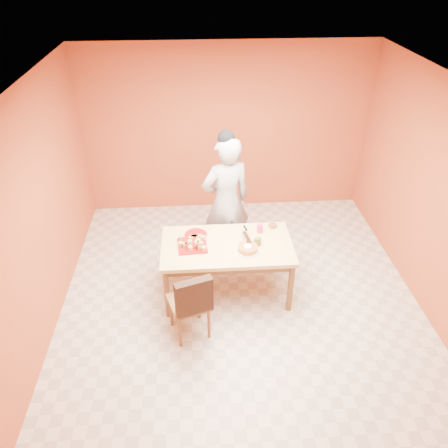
{
  "coord_description": "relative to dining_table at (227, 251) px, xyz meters",
  "views": [
    {
      "loc": [
        -0.5,
        -4.04,
        3.89
      ],
      "look_at": [
        -0.19,
        0.3,
        1.04
      ],
      "focal_mm": 35.0,
      "sensor_mm": 36.0,
      "label": 1
    }
  ],
  "objects": [
    {
      "name": "dining_chair",
      "position": [
        -0.48,
        -0.68,
        -0.18
      ],
      "size": [
        0.55,
        0.61,
        0.93
      ],
      "rotation": [
        0.0,
        0.0,
        0.32
      ],
      "color": "brown",
      "rests_on": "floor"
    },
    {
      "name": "cake_server",
      "position": [
        0.25,
        0.03,
        0.17
      ],
      "size": [
        0.1,
        0.26,
        0.01
      ],
      "primitive_type": "cube",
      "rotation": [
        0.0,
        0.0,
        0.21
      ],
      "color": "silver",
      "rests_on": "sponge_cake"
    },
    {
      "name": "wall_left",
      "position": [
        -2.09,
        -0.26,
        0.68
      ],
      "size": [
        0.0,
        5.0,
        5.0
      ],
      "primitive_type": "plane",
      "rotation": [
        1.57,
        0.0,
        1.57
      ],
      "color": "#B44929",
      "rests_on": "floor"
    },
    {
      "name": "dining_table",
      "position": [
        0.0,
        0.0,
        0.0
      ],
      "size": [
        1.6,
        0.9,
        0.76
      ],
      "color": "#DAC172",
      "rests_on": "floor"
    },
    {
      "name": "wall_right",
      "position": [
        2.41,
        -0.26,
        0.68
      ],
      "size": [
        0.0,
        5.0,
        5.0
      ],
      "primitive_type": "plane",
      "rotation": [
        1.57,
        0.0,
        -1.57
      ],
      "color": "#B44929",
      "rests_on": "floor"
    },
    {
      "name": "white_cake_plate",
      "position": [
        0.24,
        -0.15,
        0.1
      ],
      "size": [
        0.32,
        0.32,
        0.01
      ],
      "primitive_type": "cylinder",
      "rotation": [
        0.0,
        0.0,
        -0.17
      ],
      "color": "white",
      "rests_on": "dining_table"
    },
    {
      "name": "wall_back",
      "position": [
        0.16,
        2.24,
        0.68
      ],
      "size": [
        4.5,
        0.0,
        4.5
      ],
      "primitive_type": "plane",
      "rotation": [
        1.57,
        0.0,
        0.0
      ],
      "color": "#B44929",
      "rests_on": "floor"
    },
    {
      "name": "sponge_cake",
      "position": [
        0.24,
        -0.15,
        0.13
      ],
      "size": [
        0.28,
        0.28,
        0.06
      ],
      "primitive_type": "cylinder",
      "rotation": [
        0.0,
        0.0,
        -0.14
      ],
      "color": "gold",
      "rests_on": "white_cake_plate"
    },
    {
      "name": "floor",
      "position": [
        0.16,
        -0.26,
        -0.67
      ],
      "size": [
        5.0,
        5.0,
        0.0
      ],
      "primitive_type": "plane",
      "color": "beige",
      "rests_on": "ground"
    },
    {
      "name": "magenta_glass",
      "position": [
        0.44,
        0.24,
        0.15
      ],
      "size": [
        0.08,
        0.08,
        0.11
      ],
      "primitive_type": "cylinder",
      "rotation": [
        0.0,
        0.0,
        -0.02
      ],
      "color": "#D11F6A",
      "rests_on": "dining_table"
    },
    {
      "name": "person",
      "position": [
        0.04,
        0.73,
        0.26
      ],
      "size": [
        0.78,
        0.63,
        1.86
      ],
      "primitive_type": "imported",
      "rotation": [
        0.0,
        0.0,
        3.45
      ],
      "color": "#9B9B9E",
      "rests_on": "floor"
    },
    {
      "name": "pastry_platter",
      "position": [
        -0.42,
        -0.01,
        0.1
      ],
      "size": [
        0.37,
        0.37,
        0.02
      ],
      "primitive_type": "cube",
      "rotation": [
        0.0,
        0.0,
        0.07
      ],
      "color": "maroon",
      "rests_on": "dining_table"
    },
    {
      "name": "checker_tin",
      "position": [
        0.62,
        0.35,
        0.11
      ],
      "size": [
        0.13,
        0.13,
        0.03
      ],
      "primitive_type": "cylinder",
      "rotation": [
        0.0,
        0.0,
        0.25
      ],
      "color": "#3C2110",
      "rests_on": "dining_table"
    },
    {
      "name": "red_dinner_plate",
      "position": [
        -0.38,
        0.22,
        0.1
      ],
      "size": [
        0.32,
        0.32,
        0.02
      ],
      "primitive_type": "cylinder",
      "rotation": [
        0.0,
        0.0,
        0.16
      ],
      "color": "maroon",
      "rests_on": "dining_table"
    },
    {
      "name": "ceiling",
      "position": [
        0.16,
        -0.26,
        2.03
      ],
      "size": [
        5.0,
        5.0,
        0.0
      ],
      "primitive_type": "plane",
      "rotation": [
        3.14,
        0.0,
        0.0
      ],
      "color": "silver",
      "rests_on": "wall_back"
    },
    {
      "name": "egg_ornament",
      "position": [
        0.37,
        -0.03,
        0.16
      ],
      "size": [
        0.11,
        0.09,
        0.12
      ],
      "primitive_type": "ellipsoid",
      "rotation": [
        0.0,
        0.0,
        -0.12
      ],
      "color": "olive",
      "rests_on": "dining_table"
    },
    {
      "name": "pastry_pile",
      "position": [
        -0.42,
        -0.01,
        0.17
      ],
      "size": [
        0.31,
        0.31,
        0.1
      ],
      "primitive_type": null,
      "color": "tan",
      "rests_on": "pastry_platter"
    }
  ]
}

